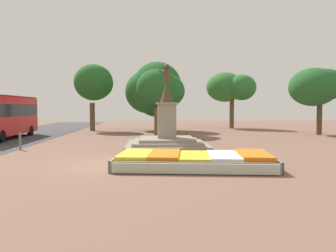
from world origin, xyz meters
TOP-DOWN VIEW (x-y plane):
  - ground_plane at (0.00, 0.00)m, footprint 92.26×92.26m
  - flower_planter at (3.66, -0.92)m, footprint 6.89×3.85m
  - statue_monument at (2.84, 6.75)m, footprint 5.16×5.16m
  - city_bus at (-9.98, 11.88)m, footprint 2.63×9.68m
  - kerb_bollard_north at (-5.89, 5.14)m, footprint 0.15×0.15m
  - park_tree_far_left at (17.11, 15.08)m, footprint 5.16×4.33m
  - park_tree_behind_statue at (2.09, 21.13)m, footprint 6.07×5.77m
  - park_tree_far_right at (11.18, 24.44)m, footprint 5.56×5.52m
  - park_tree_street_side at (2.65, 15.05)m, footprint 4.37×4.30m
  - park_tree_mid_canopy at (-4.21, 20.63)m, footprint 4.05×4.05m

SIDE VIEW (x-z plane):
  - ground_plane at x=0.00m, z-range 0.00..0.00m
  - flower_planter at x=3.66m, z-range -0.04..0.60m
  - kerb_bollard_north at x=-5.89m, z-range 0.02..1.06m
  - statue_monument at x=2.84m, z-range -1.82..3.48m
  - city_bus at x=-9.98m, z-range 0.25..3.68m
  - park_tree_street_side at x=2.65m, z-range 1.16..7.07m
  - park_tree_behind_statue at x=2.09m, z-range 0.64..8.05m
  - park_tree_far_left at x=17.11m, z-range 1.37..7.50m
  - park_tree_far_right at x=11.18m, z-range 1.52..8.25m
  - park_tree_mid_canopy at x=-4.21m, z-range 1.56..8.59m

